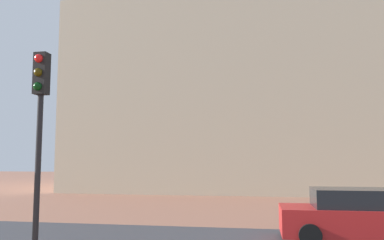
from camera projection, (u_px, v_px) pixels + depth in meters
landmark_building at (227, 83)px, 34.49m from camera, size 24.72×16.09×34.32m
car_red at (357, 216)px, 11.63m from camera, size 4.49×2.09×1.57m
traffic_light_pole at (39, 119)px, 8.17m from camera, size 0.28×0.34×4.72m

